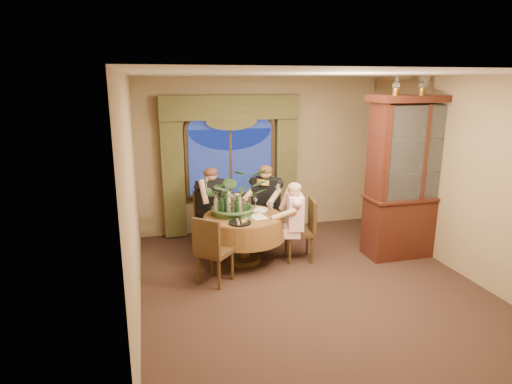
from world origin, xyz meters
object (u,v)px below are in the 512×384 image
object	(u,v)px
person_pink	(295,222)
wine_bottle_0	(222,206)
dining_table	(243,238)
stoneware_vase	(237,204)
wine_bottle_3	(237,207)
chair_front_left	(215,250)
china_cabinet	(414,178)
chair_right	(299,230)
person_scarf	(266,205)
centerpiece_plant	(235,173)
wine_bottle_1	(225,202)
chair_back_right	(262,215)
olive_bowl	(248,215)
oil_lamp_center	(423,83)
chair_back	(212,220)
wine_bottle_2	(216,205)
person_back	(211,208)
wine_bottle_4	(229,205)
oil_lamp_right	(448,83)
oil_lamp_left	(396,83)

from	to	relation	value
person_pink	wine_bottle_0	distance (m)	1.15
dining_table	stoneware_vase	world-z (taller)	stoneware_vase
wine_bottle_3	chair_front_left	bearing A→B (deg)	-130.01
wine_bottle_0	china_cabinet	bearing A→B (deg)	-6.76
chair_right	wine_bottle_3	world-z (taller)	wine_bottle_3
person_pink	stoneware_vase	size ratio (longest dim) A/B	4.16
person_scarf	centerpiece_plant	xyz separation A→B (m)	(-0.64, -0.54, 0.69)
centerpiece_plant	wine_bottle_1	distance (m)	0.50
chair_back_right	olive_bowl	xyz separation A→B (m)	(-0.45, -0.83, 0.29)
oil_lamp_center	chair_back	world-z (taller)	oil_lamp_center
olive_bowl	wine_bottle_2	distance (m)	0.50
dining_table	chair_right	size ratio (longest dim) A/B	1.34
chair_right	wine_bottle_3	distance (m)	1.06
chair_right	person_back	distance (m)	1.53
person_scarf	wine_bottle_4	xyz separation A→B (m)	(-0.75, -0.60, 0.22)
oil_lamp_right	chair_back_right	distance (m)	3.58
oil_lamp_right	wine_bottle_2	xyz separation A→B (m)	(-3.50, 0.42, -1.77)
olive_bowl	oil_lamp_right	bearing A→B (deg)	-5.55
oil_lamp_left	wine_bottle_4	distance (m)	3.03
wine_bottle_0	wine_bottle_2	distance (m)	0.10
person_pink	wine_bottle_1	bearing A→B (deg)	82.37
oil_lamp_left	wine_bottle_3	world-z (taller)	oil_lamp_left
chair_back	wine_bottle_4	size ratio (longest dim) A/B	2.91
wine_bottle_2	olive_bowl	bearing A→B (deg)	-15.28
wine_bottle_1	wine_bottle_4	xyz separation A→B (m)	(0.02, -0.16, 0.00)
oil_lamp_center	person_back	size ratio (longest dim) A/B	0.25
chair_right	wine_bottle_4	xyz separation A→B (m)	(-1.07, 0.18, 0.44)
china_cabinet	chair_right	distance (m)	1.97
oil_lamp_center	person_pink	size ratio (longest dim) A/B	0.27
dining_table	olive_bowl	xyz separation A→B (m)	(0.06, -0.06, 0.40)
person_scarf	wine_bottle_1	distance (m)	0.92
oil_lamp_right	chair_right	bearing A→B (deg)	174.62
dining_table	wine_bottle_2	bearing A→B (deg)	170.77
olive_bowl	person_back	bearing A→B (deg)	118.42
person_scarf	person_pink	bearing A→B (deg)	146.29
oil_lamp_left	chair_back	distance (m)	3.57
chair_back	china_cabinet	bearing A→B (deg)	133.10
olive_bowl	wine_bottle_1	world-z (taller)	wine_bottle_1
oil_lamp_right	chair_front_left	distance (m)	4.26
centerpiece_plant	wine_bottle_3	world-z (taller)	centerpiece_plant
centerpiece_plant	person_back	bearing A→B (deg)	113.40
wine_bottle_0	stoneware_vase	bearing A→B (deg)	27.03
chair_back_right	chair_front_left	size ratio (longest dim) A/B	1.00
chair_back_right	person_scarf	distance (m)	0.25
china_cabinet	oil_lamp_center	distance (m)	1.43
china_cabinet	oil_lamp_left	bearing A→B (deg)	180.00
centerpiece_plant	wine_bottle_0	bearing A→B (deg)	-155.89
oil_lamp_center	chair_back	size ratio (longest dim) A/B	0.35
chair_front_left	centerpiece_plant	bearing A→B (deg)	99.81
dining_table	oil_lamp_right	xyz separation A→B (m)	(3.09, -0.36, 2.31)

